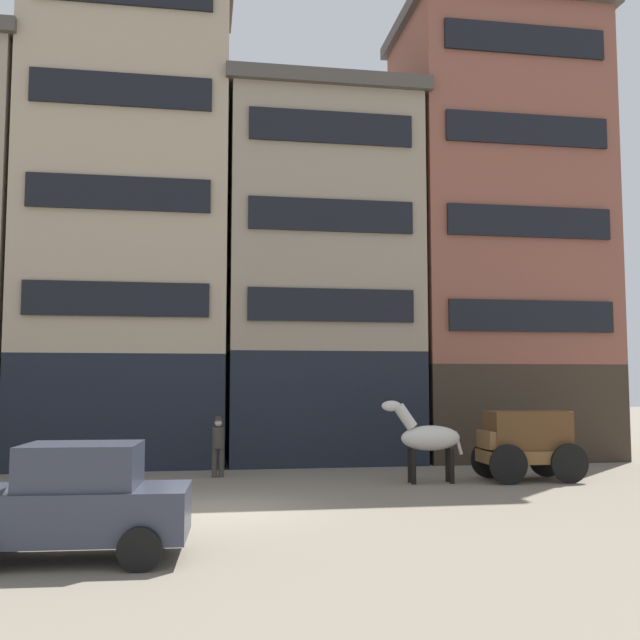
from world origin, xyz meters
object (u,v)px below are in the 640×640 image
(cargo_wagon, at_px, (526,440))
(pedestrian_officer, at_px, (218,444))
(sedan_dark, at_px, (73,502))
(draft_horse, at_px, (427,437))

(cargo_wagon, xyz_separation_m, pedestrian_officer, (-8.71, 2.20, -0.17))
(sedan_dark, bearing_deg, pedestrian_officer, 75.60)
(draft_horse, xyz_separation_m, pedestrian_officer, (-5.76, 2.20, -0.29))
(cargo_wagon, height_order, sedan_dark, cargo_wagon)
(draft_horse, bearing_deg, pedestrian_officer, 159.12)
(draft_horse, bearing_deg, cargo_wagon, -0.01)
(cargo_wagon, height_order, pedestrian_officer, cargo_wagon)
(sedan_dark, bearing_deg, cargo_wagon, 33.93)
(cargo_wagon, distance_m, pedestrian_officer, 8.99)
(pedestrian_officer, bearing_deg, draft_horse, -20.88)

